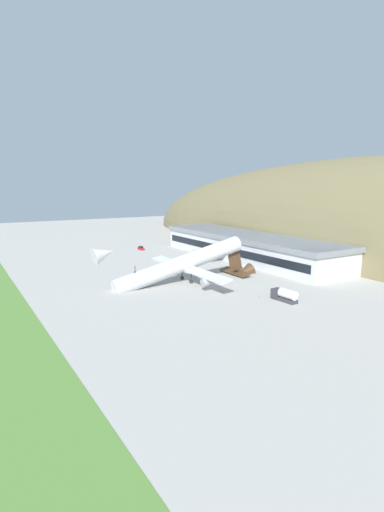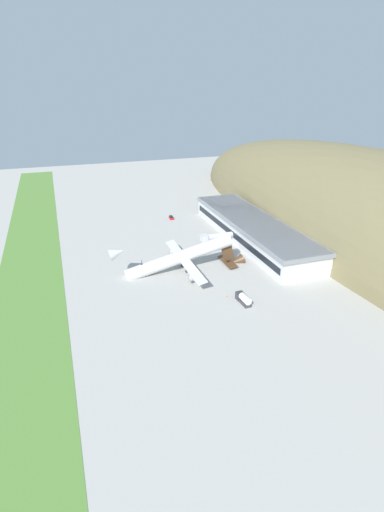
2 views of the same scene
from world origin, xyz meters
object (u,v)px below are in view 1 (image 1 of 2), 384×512
Objects in this scene: terminal_building at (247,245)px; traffic_cone_0 at (178,270)px; fuel_truck at (285,295)px; cargo_airplane at (184,265)px; service_car_0 at (235,273)px; jetway_0 at (208,253)px; traffic_cone_1 at (259,297)px; service_car_1 at (141,248)px.

traffic_cone_0 is (6.01, -34.52, -5.15)m from terminal_building.
terminal_building is 12.06× the size of fuel_truck.
cargo_airplane is 19.87m from service_car_0.
jetway_0 is at bearing 168.52° from fuel_truck.
service_car_0 is at bearing 165.92° from fuel_truck.
terminal_building reaches higher than service_car_0.
jetway_0 is at bearing 162.98° from traffic_cone_1.
service_car_1 is 7.76× the size of traffic_cone_0.
fuel_truck is at bearing 21.15° from cargo_airplane.
service_car_0 is at bearing -7.45° from jetway_0.
service_car_1 is at bearing -146.88° from terminal_building.
cargo_airplane reaches higher than terminal_building.
service_car_0 is 6.87× the size of traffic_cone_0.
terminal_building reaches higher than service_car_1.
jetway_0 is (0.46, -18.71, -1.44)m from terminal_building.
terminal_building is 154.05× the size of traffic_cone_1.
service_car_1 is 0.61× the size of fuel_truck.
jetway_0 reaches higher than service_car_1.
cargo_airplane is 32.67m from fuel_truck.
traffic_cone_0 is (5.54, -15.81, -3.71)m from jetway_0.
terminal_building is at bearing 133.80° from service_car_0.
cargo_airplane is at bearing -89.83° from service_car_0.
fuel_truck is at bearing -1.23° from service_car_1.
terminal_building is at bearing 91.42° from jetway_0.
traffic_cone_0 is (47.31, -7.57, -0.38)m from service_car_1.
cargo_airplane is 7.28× the size of fuel_truck.
cargo_airplane is 63.47m from service_car_1.
jetway_0 is 20.44m from service_car_0.
traffic_cone_0 is (-44.77, -5.59, -1.25)m from fuel_truck.
terminal_building is 154.05× the size of traffic_cone_0.
traffic_cone_1 is at bearing -24.08° from service_car_0.
jetway_0 reaches higher than service_car_0.
service_car_1 is (-61.81, 13.70, -4.56)m from cargo_airplane.
fuel_truck reaches higher than service_car_0.
service_car_0 is 19.57m from traffic_cone_0.
terminal_building reaches higher than traffic_cone_0.
cargo_airplane is at bearing -158.85° from fuel_truck.
fuel_truck is 6.58m from traffic_cone_1.
jetway_0 is 3.73× the size of service_car_0.
cargo_airplane is at bearing -161.78° from traffic_cone_1.
service_car_1 is (-41.30, -26.95, -4.77)m from terminal_building.
service_car_1 is at bearing -168.84° from jetway_0.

